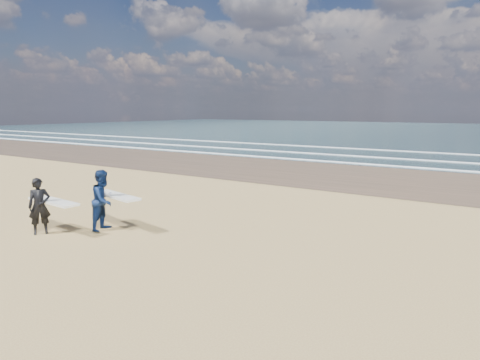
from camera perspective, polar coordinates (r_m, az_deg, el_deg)
The scene contains 2 objects.
surfer_near at distance 14.69m, azimuth -24.96°, elevation -3.10°, with size 2.23×1.08×1.77m.
surfer_far at distance 14.43m, azimuth -17.63°, elevation -2.52°, with size 2.26×1.38×1.96m.
Camera 1 is at (11.54, -6.90, 3.87)m, focal length 32.00 mm.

